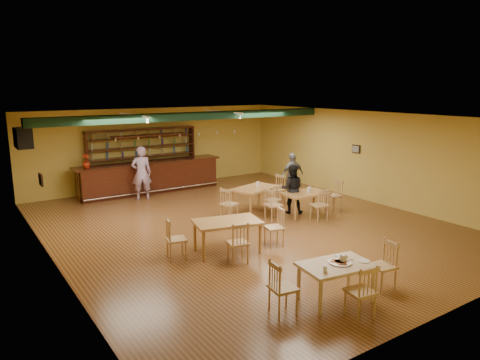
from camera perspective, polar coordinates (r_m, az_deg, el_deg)
floor at (r=12.50m, az=0.53°, el=-5.78°), size 12.00×12.00×0.00m
ceiling_beam at (r=14.34m, az=-5.82°, el=8.14°), size 10.00×0.30×0.25m
track_rail_left at (r=14.15m, az=-13.50°, el=8.11°), size 0.05×2.50×0.05m
track_rail_right at (r=15.55m, az=-2.27°, el=8.74°), size 0.05×2.50×0.05m
ac_unit at (r=14.25m, az=-25.95°, el=4.88°), size 0.34×0.70×0.48m
picture_left at (r=11.18m, az=-24.15°, el=0.03°), size 0.04×0.34×0.28m
picture_right at (r=15.74m, az=14.64°, el=3.87°), size 0.04×0.34×0.28m
bar_counter at (r=16.50m, az=-11.42°, el=0.38°), size 5.37×0.85×1.13m
back_bar_hutch at (r=16.97m, az=-12.31°, el=2.63°), size 4.15×0.40×2.28m
poinsettia at (r=15.67m, az=-19.11°, el=2.33°), size 0.34×0.34×0.48m
dining_table_b at (r=13.82m, az=1.91°, el=-2.46°), size 1.66×1.25×0.74m
dining_table_c at (r=10.45m, az=-1.65°, el=-7.21°), size 1.67×1.22×0.75m
dining_table_d at (r=13.54m, az=8.30°, el=-3.00°), size 1.43×0.92×0.69m
near_table at (r=8.40m, az=12.13°, el=-12.65°), size 1.40×1.01×0.69m
pizza_tray at (r=8.33m, az=12.69°, el=-10.26°), size 0.45×0.45×0.01m
parmesan_shaker at (r=7.88m, az=10.84°, el=-11.11°), size 0.08×0.08×0.11m
napkin_stack at (r=8.60m, az=12.87°, el=-9.49°), size 0.23×0.20×0.03m
pizza_server at (r=8.45m, az=13.12°, el=-9.89°), size 0.32×0.24×0.00m
side_plate at (r=8.51m, az=15.56°, el=-9.95°), size 0.25×0.25×0.01m
patron_bar at (r=15.45m, az=-12.50°, el=0.88°), size 0.75×0.58×1.83m
patron_right_a at (r=13.60m, az=6.63°, el=-1.12°), size 0.92×0.90×1.50m
patron_right_b at (r=15.69m, az=6.74°, el=0.68°), size 0.92×0.43×1.53m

